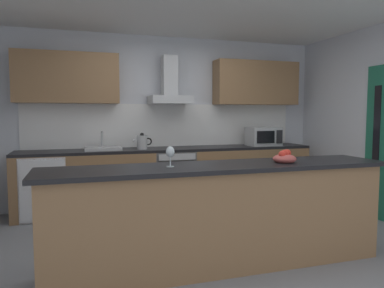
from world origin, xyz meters
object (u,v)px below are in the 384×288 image
object	(u,v)px
fruit_bowl	(285,158)
range_hood	(170,89)
sink	(103,148)
kettle	(142,142)
wine_glass	(170,153)
oven	(172,177)
microwave	(263,136)
refrigerator	(44,187)

from	to	relation	value
fruit_bowl	range_hood	bearing A→B (deg)	102.19
sink	fruit_bowl	world-z (taller)	sink
kettle	wine_glass	size ratio (longest dim) A/B	1.62
oven	kettle	world-z (taller)	kettle
oven	wine_glass	bearing A→B (deg)	-104.80
oven	kettle	bearing A→B (deg)	-175.76
kettle	microwave	bearing A→B (deg)	0.17
kettle	fruit_bowl	size ratio (longest dim) A/B	1.31
oven	kettle	size ratio (longest dim) A/B	2.77
sink	range_hood	size ratio (longest dim) A/B	0.69
sink	wine_glass	size ratio (longest dim) A/B	2.81
refrigerator	fruit_bowl	bearing A→B (deg)	-44.36
oven	refrigerator	size ratio (longest dim) A/B	0.94
refrigerator	fruit_bowl	world-z (taller)	fruit_bowl
range_hood	kettle	bearing A→B (deg)	-160.26
oven	wine_glass	xyz separation A→B (m)	(-0.58, -2.20, 0.62)
oven	refrigerator	distance (m)	1.79
refrigerator	sink	distance (m)	0.93
microwave	range_hood	size ratio (longest dim) A/B	0.69
refrigerator	microwave	distance (m)	3.36
oven	refrigerator	world-z (taller)	oven
microwave	fruit_bowl	size ratio (longest dim) A/B	2.27
range_hood	wine_glass	world-z (taller)	range_hood
wine_glass	fruit_bowl	world-z (taller)	wine_glass
fruit_bowl	microwave	bearing A→B (deg)	66.05
sink	wine_glass	xyz separation A→B (m)	(0.43, -2.21, 0.15)
microwave	sink	world-z (taller)	microwave
refrigerator	fruit_bowl	distance (m)	3.28
refrigerator	range_hood	bearing A→B (deg)	4.22
kettle	wine_glass	world-z (taller)	kettle
range_hood	wine_glass	bearing A→B (deg)	-104.01
wine_glass	fruit_bowl	size ratio (longest dim) A/B	0.81
refrigerator	range_hood	world-z (taller)	range_hood
microwave	fruit_bowl	bearing A→B (deg)	-113.95
refrigerator	microwave	bearing A→B (deg)	-0.44
microwave	range_hood	world-z (taller)	range_hood
sink	range_hood	world-z (taller)	range_hood
microwave	wine_glass	size ratio (longest dim) A/B	2.81
kettle	fruit_bowl	xyz separation A→B (m)	(0.97, -2.23, -0.01)
range_hood	refrigerator	bearing A→B (deg)	-175.78
microwave	sink	xyz separation A→B (m)	(-2.51, 0.04, -0.12)
oven	fruit_bowl	xyz separation A→B (m)	(0.52, -2.26, 0.54)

